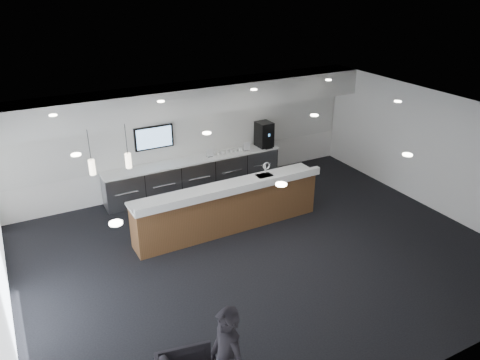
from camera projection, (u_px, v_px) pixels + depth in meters
ground at (261, 254)px, 10.22m from camera, size 10.00×10.00×0.00m
ceiling at (264, 122)px, 8.98m from camera, size 10.00×8.00×0.02m
back_wall at (188, 136)px, 12.81m from camera, size 10.00×0.02×3.00m
right_wall at (434, 151)px, 11.74m from camera, size 0.02×8.00×3.00m
soffit_bulkhead at (193, 98)px, 11.98m from camera, size 10.00×0.90×0.70m
alcove_panel at (188, 133)px, 12.75m from camera, size 9.80×0.06×1.40m
back_credenza at (195, 175)px, 12.95m from camera, size 5.06×0.66×0.95m
wall_tv at (154, 137)px, 12.25m from camera, size 1.05×0.08×0.62m
pendant_left at (133, 167)px, 8.91m from camera, size 0.12×0.12×0.30m
pendant_right at (96, 173)px, 8.61m from camera, size 0.12×0.12×0.30m
ceiling_can_lights at (264, 124)px, 8.99m from camera, size 7.00×5.00×0.02m
service_counter at (228, 207)px, 10.99m from camera, size 4.65×0.85×1.49m
coffee_machine at (264, 134)px, 13.53m from camera, size 0.43×0.55×0.72m
info_sign_left at (210, 153)px, 12.85m from camera, size 0.17×0.04×0.23m
info_sign_right at (247, 147)px, 13.28m from camera, size 0.18×0.03×0.24m
cup_0 at (245, 149)px, 13.35m from camera, size 0.10×0.10×0.09m
cup_1 at (241, 149)px, 13.29m from camera, size 0.14×0.14×0.09m
cup_2 at (236, 150)px, 13.23m from camera, size 0.12×0.12×0.09m
cup_3 at (232, 151)px, 13.17m from camera, size 0.12×0.12×0.09m
cup_4 at (227, 152)px, 13.11m from camera, size 0.13×0.13×0.09m
cup_5 at (223, 153)px, 13.05m from camera, size 0.10×0.10×0.09m
cup_6 at (218, 154)px, 12.99m from camera, size 0.14×0.14×0.09m
cup_7 at (214, 154)px, 12.93m from camera, size 0.11×0.11×0.09m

